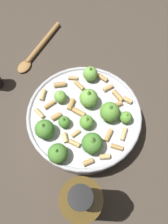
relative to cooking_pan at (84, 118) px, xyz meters
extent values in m
plane|color=#42382D|center=(0.00, 0.00, -0.04)|extent=(2.40, 2.40, 0.00)
cylinder|color=#B7B7BC|center=(0.00, 0.00, -0.01)|extent=(0.28, 0.28, 0.07)
torus|color=#B7B7BC|center=(0.00, 0.00, 0.02)|extent=(0.29, 0.29, 0.01)
sphere|color=#609E38|center=(0.00, 0.10, 0.04)|extent=(0.03, 0.03, 0.03)
cone|color=#609E38|center=(0.00, 0.10, 0.05)|extent=(0.01, 0.01, 0.01)
sphere|color=#75B247|center=(-0.11, 0.01, 0.04)|extent=(0.04, 0.04, 0.04)
cone|color=#609E38|center=(-0.11, 0.01, 0.06)|extent=(0.02, 0.02, 0.02)
sphere|color=#4C8933|center=(0.11, -0.05, 0.04)|extent=(0.04, 0.04, 0.04)
cone|color=#4C8933|center=(0.11, -0.05, 0.07)|extent=(0.02, 0.02, 0.02)
sphere|color=#75B247|center=(-0.04, 0.01, 0.05)|extent=(0.05, 0.05, 0.05)
cone|color=#609E38|center=(-0.04, 0.01, 0.07)|extent=(0.02, 0.02, 0.02)
sphere|color=#609E38|center=(0.00, 0.06, 0.05)|extent=(0.05, 0.05, 0.05)
cone|color=#4C8933|center=(0.00, 0.06, 0.07)|extent=(0.02, 0.02, 0.02)
sphere|color=#75B247|center=(-0.04, -0.06, 0.04)|extent=(0.03, 0.03, 0.03)
cone|color=#75B247|center=(-0.04, -0.06, 0.05)|extent=(0.01, 0.01, 0.01)
sphere|color=#4C8933|center=(0.08, 0.03, 0.05)|extent=(0.05, 0.05, 0.05)
cone|color=#609E38|center=(0.08, 0.03, 0.07)|extent=(0.03, 0.03, 0.02)
sphere|color=#4C8933|center=(0.03, -0.04, 0.04)|extent=(0.03, 0.03, 0.03)
cone|color=#609E38|center=(0.03, -0.04, 0.05)|extent=(0.01, 0.01, 0.01)
sphere|color=#609E38|center=(0.03, 0.01, 0.04)|extent=(0.03, 0.03, 0.03)
cone|color=#8CC64C|center=(0.03, 0.01, 0.06)|extent=(0.02, 0.02, 0.02)
sphere|color=#4C8933|center=(0.06, -0.08, 0.05)|extent=(0.05, 0.05, 0.05)
cone|color=#75B247|center=(0.06, -0.08, 0.07)|extent=(0.02, 0.02, 0.02)
cylinder|color=tan|center=(0.05, 0.06, 0.03)|extent=(0.03, 0.02, 0.01)
cylinder|color=tan|center=(-0.11, 0.04, 0.03)|extent=(0.03, 0.03, 0.01)
cylinder|color=tan|center=(-0.04, -0.11, 0.03)|extent=(0.03, 0.01, 0.01)
cylinder|color=tan|center=(-0.03, 0.08, 0.03)|extent=(0.02, 0.03, 0.01)
cylinder|color=tan|center=(-0.08, 0.06, 0.03)|extent=(0.03, 0.03, 0.01)
cylinder|color=tan|center=(-0.10, -0.04, 0.03)|extent=(0.01, 0.02, 0.01)
cylinder|color=tan|center=(0.01, -0.11, 0.03)|extent=(0.03, 0.03, 0.01)
cylinder|color=tan|center=(-0.05, 0.11, 0.03)|extent=(0.02, 0.03, 0.01)
cylinder|color=tan|center=(0.04, 0.10, 0.03)|extent=(0.03, 0.02, 0.01)
cylinder|color=tan|center=(0.00, -0.01, 0.03)|extent=(0.03, 0.04, 0.01)
cylinder|color=tan|center=(-0.08, -0.02, 0.03)|extent=(0.03, 0.03, 0.01)
cylinder|color=tan|center=(0.05, -0.01, 0.03)|extent=(0.02, 0.02, 0.01)
cylinder|color=tan|center=(0.10, 0.06, 0.03)|extent=(0.02, 0.02, 0.01)
cylinder|color=tan|center=(-0.08, -0.07, 0.03)|extent=(0.02, 0.03, 0.01)
cylinder|color=tan|center=(0.12, 0.02, 0.03)|extent=(0.02, 0.03, 0.01)
cylinder|color=tan|center=(-0.02, -0.03, 0.03)|extent=(0.03, 0.02, 0.01)
cylinder|color=tan|center=(-0.06, 0.08, 0.03)|extent=(0.03, 0.03, 0.01)
cylinder|color=tan|center=(0.01, -0.07, 0.03)|extent=(0.03, 0.03, 0.01)
cylinder|color=tan|center=(-0.02, -0.09, 0.03)|extent=(0.03, 0.03, 0.01)
cylinder|color=tan|center=(0.07, -0.04, 0.03)|extent=(0.03, 0.02, 0.01)
cylinder|color=tan|center=(0.08, -0.01, 0.03)|extent=(0.02, 0.03, 0.01)
cylinder|color=tan|center=(0.08, 0.08, 0.03)|extent=(0.02, 0.03, 0.01)
cylinder|color=#4C3814|center=(0.20, 0.02, 0.05)|extent=(0.07, 0.07, 0.20)
cylinder|color=#4C3814|center=(0.20, 0.02, 0.17)|extent=(0.03, 0.03, 0.04)
cylinder|color=black|center=(0.20, 0.02, 0.20)|extent=(0.03, 0.03, 0.02)
cylinder|color=#9E703D|center=(-0.28, -0.16, -0.04)|extent=(0.18, 0.09, 0.02)
ellipsoid|color=#9E703D|center=(-0.17, -0.21, -0.04)|extent=(0.06, 0.05, 0.01)
camera|label=1|loc=(0.21, 0.02, 0.49)|focal=33.36mm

